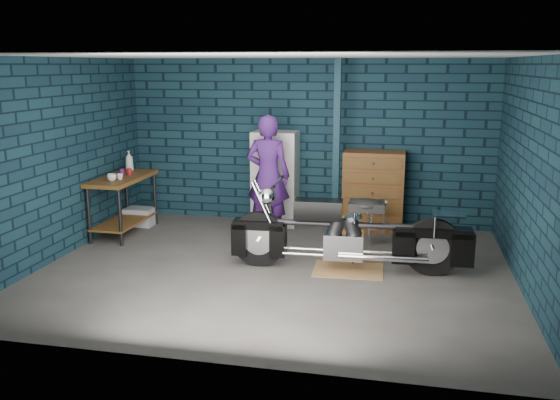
{
  "coord_description": "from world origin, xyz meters",
  "views": [
    {
      "loc": [
        1.58,
        -7.1,
        2.6
      ],
      "look_at": [
        0.01,
        0.3,
        0.87
      ],
      "focal_mm": 38.0,
      "sensor_mm": 36.0,
      "label": 1
    }
  ],
  "objects_px": {
    "motorcycle": "(349,227)",
    "shop_stool": "(375,223)",
    "person": "(268,176)",
    "locker": "(275,178)",
    "workbench": "(124,205)",
    "storage_bin": "(140,217)",
    "tool_chest": "(373,191)"
  },
  "relations": [
    {
      "from": "motorcycle",
      "to": "shop_stool",
      "type": "height_order",
      "value": "motorcycle"
    },
    {
      "from": "shop_stool",
      "to": "person",
      "type": "bearing_deg",
      "value": 174.13
    },
    {
      "from": "motorcycle",
      "to": "locker",
      "type": "xyz_separation_m",
      "value": [
        -1.42,
        2.03,
        0.2
      ]
    },
    {
      "from": "motorcycle",
      "to": "locker",
      "type": "distance_m",
      "value": 2.48
    },
    {
      "from": "workbench",
      "to": "shop_stool",
      "type": "distance_m",
      "value": 3.89
    },
    {
      "from": "storage_bin",
      "to": "workbench",
      "type": "bearing_deg",
      "value": -92.29
    },
    {
      "from": "workbench",
      "to": "shop_stool",
      "type": "height_order",
      "value": "workbench"
    },
    {
      "from": "motorcycle",
      "to": "shop_stool",
      "type": "relative_size",
      "value": 4.06
    },
    {
      "from": "person",
      "to": "shop_stool",
      "type": "bearing_deg",
      "value": 176.28
    },
    {
      "from": "person",
      "to": "locker",
      "type": "bearing_deg",
      "value": -85.57
    },
    {
      "from": "storage_bin",
      "to": "locker",
      "type": "xyz_separation_m",
      "value": [
        2.18,
        0.53,
        0.63
      ]
    },
    {
      "from": "workbench",
      "to": "person",
      "type": "bearing_deg",
      "value": 10.52
    },
    {
      "from": "motorcycle",
      "to": "workbench",
      "type": "bearing_deg",
      "value": 161.97
    },
    {
      "from": "storage_bin",
      "to": "locker",
      "type": "distance_m",
      "value": 2.33
    },
    {
      "from": "locker",
      "to": "workbench",
      "type": "bearing_deg",
      "value": -154.87
    },
    {
      "from": "workbench",
      "to": "storage_bin",
      "type": "bearing_deg",
      "value": 87.71
    },
    {
      "from": "motorcycle",
      "to": "tool_chest",
      "type": "bearing_deg",
      "value": 82.19
    },
    {
      "from": "person",
      "to": "storage_bin",
      "type": "relative_size",
      "value": 4.02
    },
    {
      "from": "locker",
      "to": "motorcycle",
      "type": "bearing_deg",
      "value": -55.05
    },
    {
      "from": "storage_bin",
      "to": "shop_stool",
      "type": "xyz_separation_m",
      "value": [
        3.86,
        -0.26,
        0.18
      ]
    },
    {
      "from": "motorcycle",
      "to": "shop_stool",
      "type": "bearing_deg",
      "value": 75.44
    },
    {
      "from": "workbench",
      "to": "tool_chest",
      "type": "height_order",
      "value": "tool_chest"
    },
    {
      "from": "storage_bin",
      "to": "shop_stool",
      "type": "relative_size",
      "value": 0.72
    },
    {
      "from": "motorcycle",
      "to": "person",
      "type": "bearing_deg",
      "value": 132.02
    },
    {
      "from": "tool_chest",
      "to": "shop_stool",
      "type": "xyz_separation_m",
      "value": [
        0.08,
        -0.79,
        -0.31
      ]
    },
    {
      "from": "workbench",
      "to": "motorcycle",
      "type": "relative_size",
      "value": 0.53
    },
    {
      "from": "locker",
      "to": "tool_chest",
      "type": "xyz_separation_m",
      "value": [
        1.6,
        0.0,
        -0.14
      ]
    },
    {
      "from": "person",
      "to": "workbench",
      "type": "bearing_deg",
      "value": 12.68
    },
    {
      "from": "person",
      "to": "tool_chest",
      "type": "height_order",
      "value": "person"
    },
    {
      "from": "tool_chest",
      "to": "shop_stool",
      "type": "distance_m",
      "value": 0.85
    },
    {
      "from": "workbench",
      "to": "locker",
      "type": "relative_size",
      "value": 0.91
    },
    {
      "from": "shop_stool",
      "to": "locker",
      "type": "bearing_deg",
      "value": 154.81
    }
  ]
}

